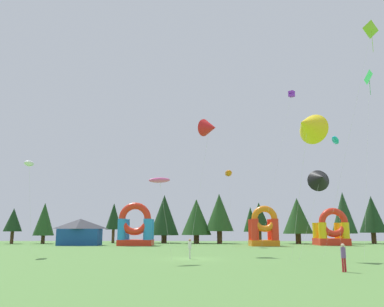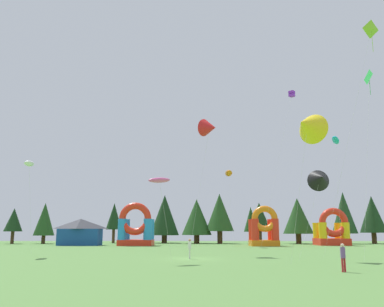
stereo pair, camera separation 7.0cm
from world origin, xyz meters
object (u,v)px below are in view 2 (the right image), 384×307
(kite_lime_diamond, at_px, (372,31))
(person_left_edge, at_px, (343,255))
(kite_yellow_delta, at_px, (307,126))
(festival_tent, at_px, (80,232))
(kite_white_parafoil, at_px, (29,164))
(inflatable_yellow_castle, at_px, (332,232))
(kite_green_diamond, at_px, (370,79))
(person_midfield, at_px, (190,247))
(kite_purple_box, at_px, (292,94))
(kite_cyan_parafoil, at_px, (336,140))
(kite_pink_parafoil, at_px, (159,180))
(kite_orange_parafoil, at_px, (229,173))
(inflatable_red_slide, at_px, (136,230))
(inflatable_orange_dome, at_px, (264,231))
(kite_red_delta, at_px, (209,128))
(kite_black_delta, at_px, (320,179))

(kite_lime_diamond, xyz_separation_m, person_left_edge, (-8.07, -11.22, -20.38))
(kite_yellow_delta, relative_size, festival_tent, 1.71)
(kite_white_parafoil, bearing_deg, inflatable_yellow_castle, 36.14)
(kite_green_diamond, relative_size, person_midfield, 10.38)
(kite_purple_box, bearing_deg, kite_cyan_parafoil, -11.64)
(kite_pink_parafoil, height_order, kite_purple_box, kite_purple_box)
(kite_orange_parafoil, height_order, inflatable_red_slide, kite_orange_parafoil)
(kite_lime_diamond, bearing_deg, kite_orange_parafoil, 112.66)
(kite_lime_diamond, xyz_separation_m, inflatable_red_slide, (-26.97, 31.43, -18.80))
(inflatable_yellow_castle, relative_size, festival_tent, 0.91)
(person_left_edge, relative_size, inflatable_orange_dome, 0.27)
(kite_yellow_delta, relative_size, person_left_edge, 6.82)
(inflatable_yellow_castle, xyz_separation_m, inflatable_orange_dome, (-11.87, -3.02, 0.23))
(kite_lime_diamond, bearing_deg, kite_green_diamond, 79.75)
(kite_orange_parafoil, relative_size, inflatable_red_slide, 1.74)
(kite_cyan_parafoil, distance_m, kite_purple_box, 10.30)
(kite_lime_diamond, relative_size, kite_red_delta, 1.49)
(kite_green_diamond, bearing_deg, inflatable_yellow_castle, 80.28)
(kite_black_delta, height_order, kite_red_delta, kite_red_delta)
(kite_red_delta, bearing_deg, kite_white_parafoil, -169.41)
(kite_red_delta, distance_m, kite_purple_box, 27.01)
(kite_black_delta, bearing_deg, kite_yellow_delta, -114.43)
(kite_lime_diamond, xyz_separation_m, kite_green_diamond, (0.38, 2.12, -4.10))
(kite_cyan_parafoil, height_order, person_left_edge, kite_cyan_parafoil)
(kite_white_parafoil, bearing_deg, kite_pink_parafoil, -29.16)
(person_midfield, relative_size, inflatable_yellow_castle, 0.28)
(kite_black_delta, distance_m, kite_purple_box, 35.09)
(inflatable_red_slide, bearing_deg, kite_black_delta, -58.31)
(kite_yellow_delta, relative_size, kite_purple_box, 0.46)
(kite_lime_diamond, height_order, person_left_edge, kite_lime_diamond)
(kite_cyan_parafoil, xyz_separation_m, kite_green_diamond, (-4.65, -24.49, 0.83))
(kite_green_diamond, height_order, festival_tent, kite_green_diamond)
(kite_cyan_parafoil, height_order, kite_red_delta, kite_cyan_parafoil)
(kite_orange_parafoil, xyz_separation_m, person_midfield, (-5.73, -28.14, -10.42))
(kite_white_parafoil, height_order, kite_red_delta, kite_red_delta)
(person_midfield, height_order, festival_tent, festival_tent)
(kite_red_delta, distance_m, festival_tent, 34.32)
(kite_lime_diamond, height_order, kite_red_delta, kite_lime_diamond)
(kite_red_delta, bearing_deg, kite_cyan_parafoil, 42.76)
(kite_yellow_delta, height_order, kite_pink_parafoil, kite_yellow_delta)
(kite_cyan_parafoil, height_order, kite_orange_parafoil, kite_cyan_parafoil)
(kite_lime_diamond, distance_m, kite_white_parafoil, 36.38)
(kite_black_delta, relative_size, person_left_edge, 4.63)
(kite_green_diamond, relative_size, kite_red_delta, 1.21)
(festival_tent, bearing_deg, kite_white_parafoil, -85.18)
(person_left_edge, distance_m, inflatable_red_slide, 46.68)
(kite_purple_box, bearing_deg, person_left_edge, -99.92)
(person_left_edge, bearing_deg, inflatable_red_slide, 97.82)
(festival_tent, bearing_deg, person_left_edge, -56.96)
(kite_purple_box, relative_size, festival_tent, 3.73)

